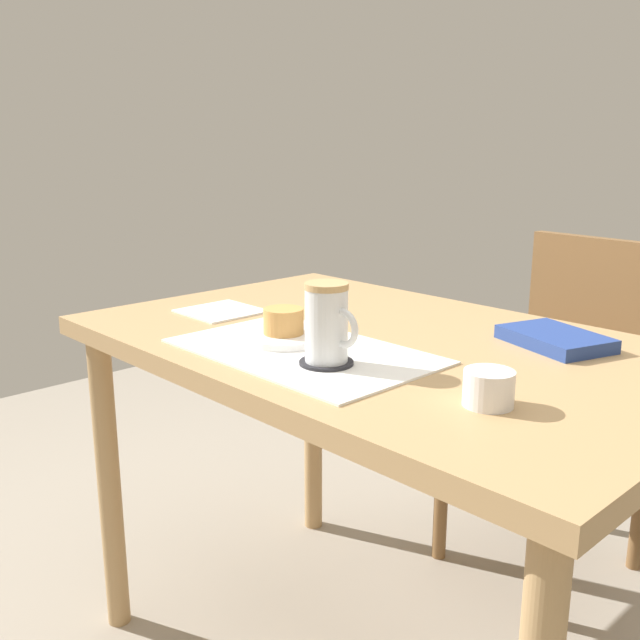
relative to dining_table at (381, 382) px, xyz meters
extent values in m
cylinder|color=tan|center=(-0.51, -0.31, -0.29)|extent=(0.05, 0.05, 0.69)
cylinder|color=tan|center=(-0.51, 0.31, -0.29)|extent=(0.05, 0.05, 0.69)
cube|color=tan|center=(0.00, 0.00, 0.07)|extent=(1.14, 0.72, 0.04)
cylinder|color=brown|center=(0.19, 0.41, -0.43)|extent=(0.04, 0.04, 0.41)
cylinder|color=brown|center=(-0.17, 0.44, -0.43)|extent=(0.04, 0.04, 0.41)
cylinder|color=brown|center=(-0.14, 0.79, -0.43)|extent=(0.04, 0.04, 0.41)
cube|color=brown|center=(0.02, 0.60, -0.21)|extent=(0.45, 0.45, 0.04)
cube|color=brown|center=(0.04, 0.80, 0.00)|extent=(0.39, 0.06, 0.40)
cube|color=white|center=(-0.03, -0.17, 0.09)|extent=(0.45, 0.28, 0.00)
cylinder|color=white|center=(-0.10, -0.15, 0.10)|extent=(0.16, 0.16, 0.01)
cylinder|color=tan|center=(-0.10, -0.15, 0.12)|extent=(0.07, 0.07, 0.05)
cylinder|color=#232328|center=(0.05, -0.19, 0.09)|extent=(0.09, 0.09, 0.00)
cylinder|color=white|center=(0.05, -0.19, 0.15)|extent=(0.07, 0.07, 0.12)
cylinder|color=tan|center=(0.05, -0.19, 0.22)|extent=(0.07, 0.07, 0.01)
torus|color=white|center=(0.09, -0.19, 0.16)|extent=(0.06, 0.01, 0.06)
cube|color=white|center=(-0.37, -0.09, 0.09)|extent=(0.15, 0.15, 0.00)
cylinder|color=white|center=(0.33, -0.15, 0.11)|extent=(0.07, 0.07, 0.05)
cube|color=navy|center=(0.25, 0.18, 0.10)|extent=(0.21, 0.17, 0.02)
camera|label=1|loc=(0.84, -0.95, 0.44)|focal=40.00mm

